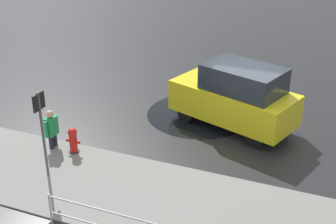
{
  "coord_description": "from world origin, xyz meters",
  "views": [
    {
      "loc": [
        -2.71,
        12.77,
        6.92
      ],
      "look_at": [
        1.92,
        1.24,
        0.9
      ],
      "focal_mm": 50.0,
      "sensor_mm": 36.0,
      "label": 1
    }
  ],
  "objects": [
    {
      "name": "puddle_patch",
      "position": [
        1.59,
        -0.7,
        0.0
      ],
      "size": [
        3.49,
        3.49,
        0.01
      ],
      "primitive_type": "cylinder",
      "color": "black",
      "rests_on": "ground"
    },
    {
      "name": "fire_hydrant",
      "position": [
        4.11,
        3.03,
        0.4
      ],
      "size": [
        0.42,
        0.31,
        0.8
      ],
      "color": "red",
      "rests_on": "ground"
    },
    {
      "name": "sign_post",
      "position": [
        4.12,
        4.28,
        1.58
      ],
      "size": [
        0.07,
        0.44,
        2.4
      ],
      "color": "#4C4C51",
      "rests_on": "ground"
    },
    {
      "name": "pedestrian",
      "position": [
        4.82,
        3.01,
        0.68
      ],
      "size": [
        0.25,
        0.57,
        1.22
      ],
      "color": "#1E8C4C",
      "rests_on": "ground"
    },
    {
      "name": "kerb_strip",
      "position": [
        0.0,
        4.2,
        0.02
      ],
      "size": [
        24.0,
        3.2,
        0.04
      ],
      "primitive_type": "cube",
      "color": "slate",
      "rests_on": "ground"
    },
    {
      "name": "moving_hatchback",
      "position": [
        0.28,
        -0.34,
        1.03
      ],
      "size": [
        4.24,
        2.86,
        2.06
      ],
      "color": "yellow",
      "rests_on": "ground"
    },
    {
      "name": "ground_plane",
      "position": [
        0.0,
        0.0,
        0.0
      ],
      "size": [
        60.0,
        60.0,
        0.0
      ],
      "primitive_type": "plane",
      "color": "black"
    }
  ]
}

